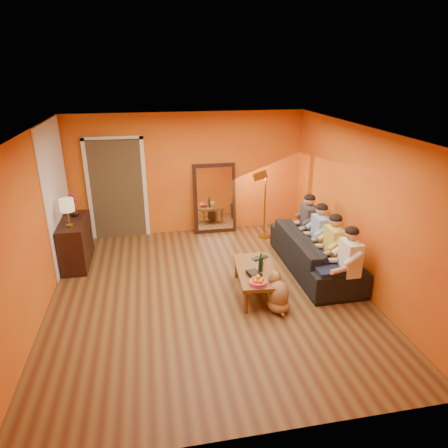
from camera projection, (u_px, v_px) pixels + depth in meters
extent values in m
cube|color=brown|center=(209.00, 293.00, 6.51)|extent=(5.00, 5.50, 0.00)
cube|color=white|center=(206.00, 132.00, 5.55)|extent=(5.00, 5.50, 0.00)
cube|color=orange|center=(188.00, 174.00, 8.54)|extent=(5.00, 0.00, 2.60)
cube|color=orange|center=(31.00, 231.00, 5.59)|extent=(0.00, 5.50, 2.60)
cube|color=orange|center=(360.00, 209.00, 6.47)|extent=(0.00, 5.50, 2.60)
cube|color=white|center=(57.00, 194.00, 7.19)|extent=(0.02, 1.90, 2.58)
cube|color=#3F2D19|center=(118.00, 188.00, 8.44)|extent=(1.06, 0.30, 2.10)
cube|color=white|center=(89.00, 191.00, 8.23)|extent=(0.08, 0.06, 2.20)
cube|color=white|center=(145.00, 188.00, 8.43)|extent=(0.08, 0.06, 2.20)
cube|color=white|center=(112.00, 138.00, 7.94)|extent=(1.22, 0.06, 0.08)
cube|color=black|center=(215.00, 198.00, 8.73)|extent=(0.92, 0.27, 1.51)
cube|color=white|center=(215.00, 199.00, 8.69)|extent=(0.78, 0.21, 1.35)
cube|color=black|center=(76.00, 242.00, 7.38)|extent=(0.44, 1.18, 0.85)
imported|color=black|center=(314.00, 252.00, 7.17)|extent=(2.36, 0.92, 0.69)
cylinder|color=black|center=(261.00, 262.00, 6.29)|extent=(0.07, 0.07, 0.31)
imported|color=#B27F3F|center=(262.00, 263.00, 6.50)|extent=(0.10, 0.10, 0.09)
imported|color=black|center=(261.00, 259.00, 6.73)|extent=(0.34, 0.29, 0.02)
imported|color=black|center=(249.00, 276.00, 6.16)|extent=(0.23, 0.28, 0.02)
imported|color=#B0142A|center=(249.00, 275.00, 6.17)|extent=(0.21, 0.26, 0.02)
imported|color=black|center=(249.00, 274.00, 6.14)|extent=(0.24, 0.28, 0.02)
imported|color=black|center=(74.00, 211.00, 7.41)|extent=(0.18, 0.18, 0.18)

